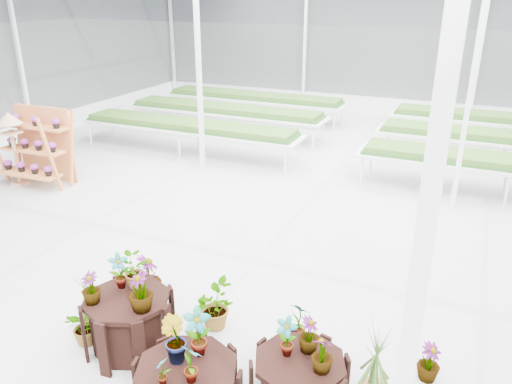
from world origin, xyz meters
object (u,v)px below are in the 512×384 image
at_px(plinth_tall, 130,323).
at_px(plinth_low, 299,378).
at_px(shelf_rack, 34,148).
at_px(bird_table, 14,149).

xyz_separation_m(plinth_tall, plinth_low, (2.20, 0.10, -0.13)).
relative_size(shelf_rack, bird_table, 1.03).
xyz_separation_m(plinth_tall, shelf_rack, (-5.55, 3.86, 0.51)).
bearing_deg(shelf_rack, plinth_low, -28.38).
height_order(plinth_low, shelf_rack, shelf_rack).
height_order(plinth_tall, shelf_rack, shelf_rack).
height_order(shelf_rack, bird_table, shelf_rack).
distance_m(plinth_low, shelf_rack, 8.64).
bearing_deg(shelf_rack, plinth_tall, -37.32).
xyz_separation_m(plinth_tall, bird_table, (-5.91, 3.63, 0.49)).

